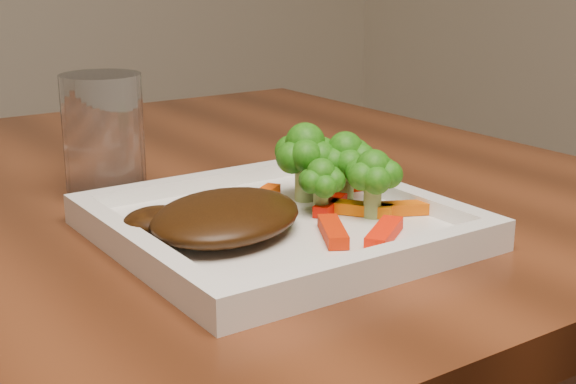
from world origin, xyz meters
TOP-DOWN VIEW (x-y plane):
  - plate at (0.21, -0.05)m, footprint 0.27×0.27m
  - steak at (0.16, -0.05)m, footprint 0.17×0.16m
  - broccoli_0 at (0.26, -0.01)m, footprint 0.08×0.08m
  - broccoli_1 at (0.29, -0.04)m, footprint 0.08×0.08m
  - broccoli_2 at (0.28, -0.09)m, footprint 0.06×0.06m
  - broccoli_3 at (0.25, -0.06)m, footprint 0.06×0.06m
  - carrot_0 at (0.25, -0.14)m, footprint 0.06×0.05m
  - carrot_1 at (0.31, -0.09)m, footprint 0.06×0.04m
  - carrot_2 at (0.22, -0.11)m, footprint 0.04×0.06m
  - carrot_3 at (0.31, -0.01)m, footprint 0.07×0.03m
  - carrot_4 at (0.23, 0.01)m, footprint 0.05×0.04m
  - carrot_5 at (0.28, -0.08)m, footprint 0.04×0.05m
  - carrot_6 at (0.26, -0.05)m, footprint 0.05×0.04m
  - drinking_glass at (0.13, 0.13)m, footprint 0.08×0.08m

SIDE VIEW (x-z plane):
  - plate at x=0.21m, z-range 0.75..0.76m
  - carrot_0 at x=0.25m, z-range 0.76..0.77m
  - carrot_1 at x=0.31m, z-range 0.76..0.77m
  - carrot_2 at x=0.22m, z-range 0.76..0.77m
  - carrot_3 at x=0.31m, z-range 0.76..0.77m
  - carrot_4 at x=0.23m, z-range 0.76..0.77m
  - carrot_5 at x=0.28m, z-range 0.76..0.77m
  - carrot_6 at x=0.26m, z-range 0.76..0.77m
  - steak at x=0.16m, z-range 0.76..0.79m
  - broccoli_2 at x=0.28m, z-range 0.76..0.82m
  - broccoli_3 at x=0.25m, z-range 0.76..0.82m
  - broccoli_1 at x=0.29m, z-range 0.76..0.83m
  - broccoli_0 at x=0.26m, z-range 0.76..0.83m
  - drinking_glass at x=0.13m, z-range 0.75..0.87m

